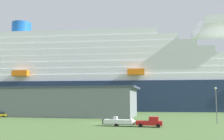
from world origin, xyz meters
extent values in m
plane|color=#4C6B38|center=(0.00, 30.00, 0.00)|extent=(600.00, 600.00, 0.00)
cube|color=#1E2D4C|center=(-19.74, 71.12, 7.50)|extent=(248.84, 32.82, 15.00)
cube|color=white|center=(-19.74, 71.12, 16.68)|extent=(218.99, 30.08, 3.36)
cube|color=white|center=(-24.71, 71.07, 20.04)|extent=(209.12, 29.26, 3.36)
cube|color=white|center=(-29.68, 71.01, 23.40)|extent=(195.24, 28.60, 3.36)
cube|color=white|center=(-34.65, 70.96, 26.77)|extent=(183.31, 27.92, 3.36)
cube|color=white|center=(-39.62, 70.90, 30.13)|extent=(174.26, 27.51, 3.36)
cube|color=white|center=(-44.59, 70.85, 33.49)|extent=(167.41, 27.11, 3.36)
cube|color=white|center=(-49.56, 70.79, 36.86)|extent=(160.03, 26.55, 3.36)
cube|color=white|center=(-54.53, 70.73, 40.22)|extent=(149.38, 25.93, 3.36)
cube|color=white|center=(54.81, 71.95, 43.90)|extent=(25.22, 33.34, 4.00)
cylinder|color=#1959B2|center=(-57.01, 70.71, 46.06)|extent=(10.94, 10.94, 8.31)
cube|color=orange|center=(-48.56, 55.17, 19.03)|extent=(8.04, 3.29, 2.80)
cube|color=orange|center=(9.43, 55.81, 19.03)|extent=(8.04, 3.29, 2.80)
cube|color=slate|center=(-23.89, 24.56, 4.83)|extent=(68.32, 24.29, 9.65)
cube|color=#3F4759|center=(-23.89, 24.56, 9.95)|extent=(71.05, 25.26, 0.60)
cube|color=red|center=(13.81, -8.46, 0.85)|extent=(5.79, 2.64, 0.90)
cube|color=red|center=(14.81, -8.58, 1.75)|extent=(2.22, 2.06, 0.90)
cube|color=#26333F|center=(15.48, -8.66, 1.66)|extent=(0.30, 1.68, 0.63)
cylinder|color=black|center=(15.87, -7.70, 0.40)|extent=(0.83, 0.37, 0.80)
cylinder|color=black|center=(15.64, -9.68, 0.40)|extent=(0.83, 0.37, 0.80)
cylinder|color=black|center=(12.15, -7.26, 0.40)|extent=(0.83, 0.37, 0.80)
cylinder|color=black|center=(11.91, -9.25, 0.40)|extent=(0.83, 0.37, 0.80)
cube|color=#595960|center=(6.98, -7.66, 0.47)|extent=(7.27, 2.47, 0.16)
cube|color=#595960|center=(11.16, -8.15, 0.47)|extent=(2.33, 0.39, 0.10)
cylinder|color=black|center=(6.77, -6.71, 0.32)|extent=(0.66, 0.29, 0.64)
cylinder|color=black|center=(6.55, -8.54, 0.32)|extent=(0.66, 0.29, 0.64)
cube|color=white|center=(6.98, -7.66, 1.00)|extent=(6.65, 2.58, 0.90)
cone|color=white|center=(10.60, -8.09, 1.00)|extent=(1.38, 1.78, 1.65)
cube|color=silver|center=(6.34, -7.59, 1.80)|extent=(0.91, 1.09, 0.70)
cube|color=black|center=(3.57, -7.26, 1.00)|extent=(0.42, 0.54, 1.10)
cylinder|color=slate|center=(30.75, 1.55, 4.24)|extent=(0.20, 0.20, 8.48)
sphere|color=#F9F2CC|center=(30.75, 1.55, 8.73)|extent=(0.56, 0.56, 0.56)
cube|color=silver|center=(-19.11, 18.48, 0.68)|extent=(4.82, 2.47, 0.70)
cube|color=#1E232D|center=(-19.34, 18.52, 1.31)|extent=(2.79, 1.99, 0.55)
cylinder|color=black|center=(-17.48, 19.15, 0.33)|extent=(0.69, 0.32, 0.66)
cylinder|color=black|center=(-17.75, 17.36, 0.33)|extent=(0.69, 0.32, 0.66)
cylinder|color=black|center=(-20.48, 19.60, 0.33)|extent=(0.69, 0.32, 0.66)
cylinder|color=black|center=(-20.75, 17.82, 0.33)|extent=(0.69, 0.32, 0.66)
cube|color=yellow|center=(-35.31, 16.33, 0.68)|extent=(4.81, 2.03, 0.70)
cube|color=#1E232D|center=(-35.07, 16.34, 1.31)|extent=(2.72, 1.76, 0.55)
cylinder|color=black|center=(-33.71, 15.47, 0.33)|extent=(0.67, 0.24, 0.66)
cylinder|color=black|center=(-33.78, 17.32, 0.33)|extent=(0.67, 0.24, 0.66)
cube|color=#2D723F|center=(4.80, 16.38, 0.68)|extent=(5.01, 2.52, 0.70)
cube|color=#1E232D|center=(5.04, 16.35, 1.31)|extent=(2.90, 2.02, 0.55)
cylinder|color=black|center=(3.10, 15.72, 0.33)|extent=(0.69, 0.32, 0.66)
cylinder|color=black|center=(3.37, 17.52, 0.33)|extent=(0.69, 0.32, 0.66)
cylinder|color=black|center=(6.23, 15.25, 0.33)|extent=(0.69, 0.32, 0.66)
cylinder|color=black|center=(6.50, 17.05, 0.33)|extent=(0.69, 0.32, 0.66)
camera|label=1|loc=(12.43, -64.45, 5.98)|focal=40.30mm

